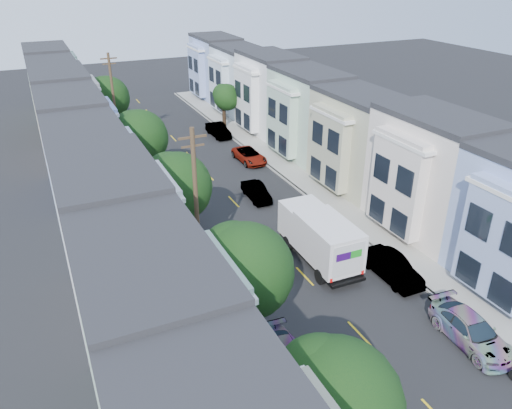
{
  "coord_description": "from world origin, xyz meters",
  "views": [
    {
      "loc": [
        -13.87,
        -22.84,
        18.26
      ],
      "look_at": [
        -0.36,
        6.71,
        2.2
      ],
      "focal_mm": 35.0,
      "sensor_mm": 36.0,
      "label": 1
    }
  ],
  "objects_px": {
    "fedex_truck": "(320,236)",
    "parked_right_d": "(218,130)",
    "parked_left_c": "(238,293)",
    "parked_left_b": "(288,363)",
    "parked_right_a": "(471,331)",
    "tree_far_r": "(226,98)",
    "tree_d": "(139,138)",
    "tree_b": "(243,272)",
    "parked_right_c": "(249,156)",
    "utility_pole_far": "(114,104)",
    "parked_right_b": "(392,268)",
    "parked_left_d": "(178,208)",
    "tree_a": "(334,405)",
    "tree_e": "(107,98)",
    "tree_c": "(175,188)",
    "utility_pole_near": "(197,210)",
    "lead_sedan": "(256,192)"
  },
  "relations": [
    {
      "from": "parked_right_b",
      "to": "parked_right_d",
      "type": "relative_size",
      "value": 1.04
    },
    {
      "from": "tree_e",
      "to": "lead_sedan",
      "type": "bearing_deg",
      "value": -68.53
    },
    {
      "from": "tree_a",
      "to": "tree_d",
      "type": "xyz_separation_m",
      "value": [
        -0.0,
        29.88,
        0.42
      ]
    },
    {
      "from": "utility_pole_far",
      "to": "parked_left_b",
      "type": "xyz_separation_m",
      "value": [
        1.4,
        -34.96,
        -4.43
      ]
    },
    {
      "from": "tree_c",
      "to": "tree_a",
      "type": "bearing_deg",
      "value": -90.0
    },
    {
      "from": "tree_a",
      "to": "tree_e",
      "type": "distance_m",
      "value": 45.44
    },
    {
      "from": "tree_c",
      "to": "parked_right_d",
      "type": "height_order",
      "value": "tree_c"
    },
    {
      "from": "tree_d",
      "to": "tree_far_r",
      "type": "distance_m",
      "value": 19.19
    },
    {
      "from": "fedex_truck",
      "to": "parked_right_a",
      "type": "relative_size",
      "value": 1.42
    },
    {
      "from": "tree_b",
      "to": "parked_left_c",
      "type": "height_order",
      "value": "tree_b"
    },
    {
      "from": "tree_b",
      "to": "parked_left_b",
      "type": "xyz_separation_m",
      "value": [
        1.4,
        -2.15,
        -4.36
      ]
    },
    {
      "from": "tree_e",
      "to": "utility_pole_far",
      "type": "relative_size",
      "value": 0.7
    },
    {
      "from": "parked_left_d",
      "to": "parked_right_d",
      "type": "distance_m",
      "value": 19.72
    },
    {
      "from": "tree_e",
      "to": "tree_c",
      "type": "bearing_deg",
      "value": -90.0
    },
    {
      "from": "tree_a",
      "to": "parked_right_c",
      "type": "relative_size",
      "value": 1.46
    },
    {
      "from": "tree_c",
      "to": "parked_left_b",
      "type": "height_order",
      "value": "tree_c"
    },
    {
      "from": "parked_right_a",
      "to": "parked_right_c",
      "type": "height_order",
      "value": "parked_right_a"
    },
    {
      "from": "fedex_truck",
      "to": "parked_left_c",
      "type": "distance_m",
      "value": 7.04
    },
    {
      "from": "utility_pole_near",
      "to": "parked_right_a",
      "type": "bearing_deg",
      "value": -44.23
    },
    {
      "from": "utility_pole_far",
      "to": "parked_right_c",
      "type": "distance_m",
      "value": 14.58
    },
    {
      "from": "tree_c",
      "to": "tree_far_r",
      "type": "height_order",
      "value": "tree_c"
    },
    {
      "from": "fedex_truck",
      "to": "parked_right_d",
      "type": "xyz_separation_m",
      "value": [
        3.15,
        27.26,
        -1.15
      ]
    },
    {
      "from": "tree_c",
      "to": "parked_right_a",
      "type": "relative_size",
      "value": 1.44
    },
    {
      "from": "lead_sedan",
      "to": "parked_left_d",
      "type": "distance_m",
      "value": 6.86
    },
    {
      "from": "parked_left_b",
      "to": "lead_sedan",
      "type": "bearing_deg",
      "value": 73.79
    },
    {
      "from": "parked_right_a",
      "to": "parked_right_d",
      "type": "relative_size",
      "value": 1.13
    },
    {
      "from": "tree_a",
      "to": "parked_right_a",
      "type": "xyz_separation_m",
      "value": [
        11.2,
        3.83,
        -3.71
      ]
    },
    {
      "from": "tree_e",
      "to": "parked_left_d",
      "type": "height_order",
      "value": "tree_e"
    },
    {
      "from": "fedex_truck",
      "to": "parked_right_a",
      "type": "height_order",
      "value": "fedex_truck"
    },
    {
      "from": "tree_a",
      "to": "parked_right_c",
      "type": "height_order",
      "value": "tree_a"
    },
    {
      "from": "tree_b",
      "to": "utility_pole_far",
      "type": "distance_m",
      "value": 32.81
    },
    {
      "from": "parked_left_b",
      "to": "parked_right_d",
      "type": "relative_size",
      "value": 1.09
    },
    {
      "from": "tree_b",
      "to": "parked_left_c",
      "type": "bearing_deg",
      "value": 71.34
    },
    {
      "from": "tree_b",
      "to": "parked_right_c",
      "type": "bearing_deg",
      "value": 65.54
    },
    {
      "from": "tree_a",
      "to": "parked_right_a",
      "type": "height_order",
      "value": "tree_a"
    },
    {
      "from": "utility_pole_far",
      "to": "parked_right_b",
      "type": "xyz_separation_m",
      "value": [
        11.2,
        -30.39,
        -4.38
      ]
    },
    {
      "from": "fedex_truck",
      "to": "utility_pole_far",
      "type": "bearing_deg",
      "value": 107.95
    },
    {
      "from": "tree_d",
      "to": "parked_left_b",
      "type": "bearing_deg",
      "value": -86.67
    },
    {
      "from": "tree_c",
      "to": "utility_pole_near",
      "type": "xyz_separation_m",
      "value": [
        0.0,
        -4.47,
        0.39
      ]
    },
    {
      "from": "tree_far_r",
      "to": "parked_left_c",
      "type": "height_order",
      "value": "tree_far_r"
    },
    {
      "from": "parked_left_b",
      "to": "parked_right_a",
      "type": "height_order",
      "value": "parked_right_a"
    },
    {
      "from": "tree_c",
      "to": "tree_d",
      "type": "height_order",
      "value": "tree_d"
    },
    {
      "from": "tree_far_r",
      "to": "parked_right_a",
      "type": "height_order",
      "value": "tree_far_r"
    },
    {
      "from": "fedex_truck",
      "to": "parked_left_c",
      "type": "relative_size",
      "value": 1.71
    },
    {
      "from": "fedex_truck",
      "to": "parked_left_c",
      "type": "xyz_separation_m",
      "value": [
        -6.65,
        -1.94,
        -1.22
      ]
    },
    {
      "from": "utility_pole_far",
      "to": "parked_left_d",
      "type": "bearing_deg",
      "value": -85.17
    },
    {
      "from": "tree_e",
      "to": "parked_left_d",
      "type": "xyz_separation_m",
      "value": [
        1.4,
        -21.28,
        -3.94
      ]
    },
    {
      "from": "tree_e",
      "to": "parked_left_c",
      "type": "relative_size",
      "value": 1.71
    },
    {
      "from": "tree_c",
      "to": "parked_left_d",
      "type": "distance_m",
      "value": 6.56
    },
    {
      "from": "tree_far_r",
      "to": "parked_left_d",
      "type": "xyz_separation_m",
      "value": [
        -11.79,
        -19.6,
        -2.97
      ]
    }
  ]
}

